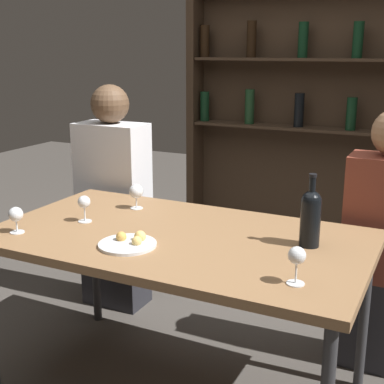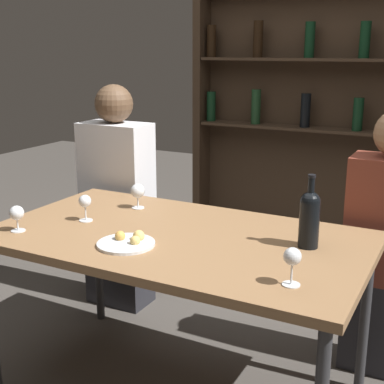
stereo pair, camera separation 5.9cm
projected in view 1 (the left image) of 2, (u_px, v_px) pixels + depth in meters
The scene contains 9 objects.
dining_table at pixel (178, 247), 2.23m from camera, with size 1.55×0.88×0.74m.
wine_rack_wall at pixel (302, 104), 3.74m from camera, with size 1.67×0.21×2.15m.
wine_bottle at pixel (311, 215), 2.05m from camera, with size 0.08×0.08×0.29m.
wine_glass_0 at pixel (84, 203), 2.35m from camera, with size 0.06×0.06×0.12m.
wine_glass_1 at pixel (136, 192), 2.55m from camera, with size 0.07×0.07×0.12m.
wine_glass_2 at pixel (16, 215), 2.21m from camera, with size 0.06×0.06×0.11m.
wine_glass_3 at pixel (297, 257), 1.72m from camera, with size 0.06×0.06×0.13m.
food_plate_0 at pixel (129, 243), 2.09m from camera, with size 0.23×0.23×0.05m.
seated_person_left at pixel (114, 204), 3.10m from camera, with size 0.40×0.22×1.30m.
Camera 1 is at (0.97, -1.85, 1.49)m, focal length 50.00 mm.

